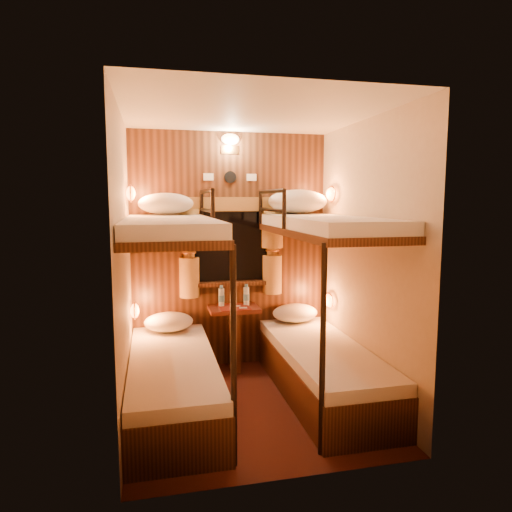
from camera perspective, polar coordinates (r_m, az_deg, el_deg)
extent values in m
plane|color=#3E1111|center=(4.05, -0.51, -18.14)|extent=(2.10, 2.10, 0.00)
plane|color=silver|center=(3.73, -0.56, 17.51)|extent=(2.10, 2.10, 0.00)
plane|color=#C6B293|center=(4.72, -3.25, 0.67)|extent=(2.40, 0.00, 2.40)
plane|color=#C6B293|center=(2.70, 4.24, -4.16)|extent=(2.40, 0.00, 2.40)
plane|color=#C6B293|center=(3.62, -16.18, -1.54)|extent=(0.00, 2.40, 2.40)
plane|color=#C6B293|center=(4.03, 13.49, -0.61)|extent=(0.00, 2.40, 2.40)
cube|color=#331C0E|center=(4.71, -3.22, 0.65)|extent=(2.00, 0.03, 2.40)
cube|color=#331C0E|center=(3.97, -10.33, -16.05)|extent=(0.70, 1.90, 0.35)
cube|color=white|center=(3.88, -10.41, -12.99)|extent=(0.68, 1.88, 0.10)
cube|color=#331C0E|center=(3.66, -10.77, 2.64)|extent=(0.70, 1.90, 0.06)
cube|color=white|center=(3.66, -10.80, 3.89)|extent=(0.68, 1.88, 0.10)
cylinder|color=black|center=(2.96, -2.82, -12.64)|extent=(0.04, 0.04, 1.45)
cylinder|color=black|center=(4.56, -6.82, 5.95)|extent=(0.04, 0.04, 0.32)
cylinder|color=black|center=(3.71, -5.42, 5.73)|extent=(0.04, 0.04, 0.32)
cylinder|color=black|center=(4.13, -6.22, 8.07)|extent=(0.04, 0.85, 0.04)
cylinder|color=black|center=(4.13, -6.19, 5.71)|extent=(0.03, 0.85, 0.03)
cube|color=#331C0E|center=(4.22, 8.23, -14.58)|extent=(0.70, 1.90, 0.35)
cube|color=white|center=(4.14, 8.28, -11.68)|extent=(0.68, 1.88, 0.10)
cube|color=#331C0E|center=(3.93, 8.55, 2.98)|extent=(0.70, 1.90, 0.06)
cube|color=white|center=(3.93, 8.58, 4.14)|extent=(0.68, 1.88, 0.10)
cylinder|color=black|center=(3.12, 8.33, -11.70)|extent=(0.04, 0.04, 1.45)
cylinder|color=black|center=(4.66, 0.58, 6.02)|extent=(0.04, 0.04, 0.32)
cylinder|color=black|center=(3.84, 3.54, 5.79)|extent=(0.04, 0.04, 0.32)
cylinder|color=black|center=(4.25, 1.93, 8.08)|extent=(0.04, 0.85, 0.04)
cylinder|color=black|center=(4.25, 1.92, 5.78)|extent=(0.03, 0.85, 0.03)
cube|color=black|center=(4.68, -3.18, 1.24)|extent=(0.98, 0.02, 0.78)
cube|color=black|center=(4.68, -3.16, 1.22)|extent=(0.90, 0.01, 0.70)
cube|color=#331C0E|center=(4.69, -3.06, -3.44)|extent=(1.00, 0.12, 0.04)
cube|color=olive|center=(4.63, -3.14, 6.50)|extent=(1.10, 0.06, 0.14)
cylinder|color=olive|center=(4.57, -8.43, 3.29)|extent=(0.22, 0.22, 0.40)
cylinder|color=olive|center=(4.59, -8.38, 0.43)|extent=(0.11, 0.11, 0.12)
cylinder|color=olive|center=(4.63, -8.32, -2.65)|extent=(0.20, 0.20, 0.40)
torus|color=#C58139|center=(4.59, -8.38, 0.43)|extent=(0.14, 0.14, 0.02)
cylinder|color=olive|center=(4.72, 2.06, 3.48)|extent=(0.22, 0.22, 0.40)
cylinder|color=olive|center=(4.74, 2.05, 0.70)|extent=(0.11, 0.11, 0.12)
cylinder|color=olive|center=(4.77, 2.04, -2.29)|extent=(0.20, 0.20, 0.40)
torus|color=#C58139|center=(4.74, 2.05, 0.70)|extent=(0.14, 0.14, 0.02)
cylinder|color=black|center=(4.67, -3.24, 9.82)|extent=(0.12, 0.02, 0.12)
cube|color=silver|center=(4.63, -5.96, 9.81)|extent=(0.10, 0.01, 0.07)
cube|color=silver|center=(4.71, -0.56, 9.80)|extent=(0.10, 0.01, 0.07)
cube|color=#C58139|center=(4.69, -3.26, 13.12)|extent=(0.18, 0.01, 0.08)
ellipsoid|color=#FFCC8C|center=(4.68, -3.23, 14.36)|extent=(0.18, 0.09, 0.11)
ellipsoid|color=orange|center=(4.40, -14.91, -6.63)|extent=(0.08, 0.20, 0.13)
torus|color=#C58139|center=(4.40, -14.91, -6.63)|extent=(0.02, 0.17, 0.17)
ellipsoid|color=orange|center=(4.28, -15.37, 7.55)|extent=(0.08, 0.20, 0.13)
torus|color=#C58139|center=(4.28, -15.37, 7.55)|extent=(0.02, 0.17, 0.17)
ellipsoid|color=orange|center=(4.73, 9.11, -5.53)|extent=(0.08, 0.20, 0.13)
torus|color=#C58139|center=(4.73, 9.11, -5.53)|extent=(0.02, 0.17, 0.17)
ellipsoid|color=orange|center=(4.62, 9.38, 7.65)|extent=(0.08, 0.20, 0.13)
torus|color=#C58139|center=(4.62, 9.38, 7.65)|extent=(0.02, 0.17, 0.17)
cube|color=#5F2715|center=(4.63, -2.78, -6.62)|extent=(0.50, 0.34, 0.04)
cube|color=#331C0E|center=(4.72, -2.76, -10.46)|extent=(0.08, 0.30, 0.61)
cube|color=maroon|center=(4.62, -2.78, -6.36)|extent=(0.30, 0.34, 0.01)
cylinder|color=#99BFE5|center=(4.64, -4.35, -5.18)|extent=(0.06, 0.06, 0.18)
cylinder|color=#3E77BA|center=(4.64, -4.34, -5.29)|extent=(0.06, 0.06, 0.06)
cylinder|color=#3E77BA|center=(4.62, -4.36, -3.84)|extent=(0.03, 0.03, 0.03)
cylinder|color=#99BFE5|center=(4.69, -1.21, -5.04)|extent=(0.06, 0.06, 0.19)
cylinder|color=#3E77BA|center=(4.69, -1.21, -5.15)|extent=(0.06, 0.06, 0.06)
cylinder|color=#3E77BA|center=(4.66, -1.22, -3.70)|extent=(0.03, 0.03, 0.03)
cube|color=silver|center=(4.57, -1.61, -6.51)|extent=(0.09, 0.07, 0.01)
cube|color=silver|center=(4.65, -2.36, -6.29)|extent=(0.07, 0.05, 0.01)
ellipsoid|color=silver|center=(4.54, -10.86, -8.09)|extent=(0.47, 0.34, 0.18)
ellipsoid|color=silver|center=(4.81, 4.90, -7.09)|extent=(0.48, 0.34, 0.19)
ellipsoid|color=silver|center=(4.35, -11.19, 6.44)|extent=(0.51, 0.36, 0.20)
ellipsoid|color=silver|center=(4.62, 5.23, 6.81)|extent=(0.60, 0.43, 0.24)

